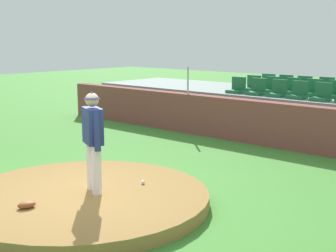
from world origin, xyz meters
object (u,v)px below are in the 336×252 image
at_px(stadium_chair_10, 336,92).
at_px(stadium_chair_7, 271,87).
at_px(fielding_glove, 27,205).
at_px(stadium_chair_4, 322,95).
at_px(stadium_chair_14, 303,87).
at_px(stadium_chair_15, 325,88).
at_px(stadium_chair_6, 252,86).
at_px(stadium_chair_9, 313,91).
at_px(stadium_chair_12, 267,84).
at_px(stadium_chair_0, 237,88).
at_px(stadium_chair_3, 298,93).
at_px(baseball, 143,182).
at_px(stadium_chair_8, 292,89).
at_px(stadium_chair_13, 284,85).
at_px(stadium_chair_2, 278,91).
at_px(stadium_chair_1, 257,90).
at_px(pitcher, 93,134).

bearing_deg(stadium_chair_10, stadium_chair_7, 0.09).
relative_size(fielding_glove, stadium_chair_4, 0.60).
bearing_deg(stadium_chair_10, stadium_chair_14, -30.91).
bearing_deg(stadium_chair_15, fielding_glove, 87.74).
distance_m(stadium_chair_4, stadium_chair_6, 2.95).
bearing_deg(stadium_chair_15, stadium_chair_10, 127.99).
height_order(stadium_chair_4, stadium_chair_9, same).
distance_m(fielding_glove, stadium_chair_15, 10.49).
xyz_separation_m(stadium_chair_6, stadium_chair_12, (0.03, 0.89, 0.00)).
height_order(stadium_chair_0, stadium_chair_3, same).
height_order(baseball, fielding_glove, fielding_glove).
bearing_deg(stadium_chair_12, stadium_chair_8, 147.57).
height_order(baseball, stadium_chair_0, stadium_chair_0).
height_order(fielding_glove, stadium_chair_14, stadium_chair_14).
bearing_deg(stadium_chair_0, fielding_glove, 101.20).
xyz_separation_m(stadium_chair_13, stadium_chair_15, (1.41, 0.01, 0.00)).
distance_m(baseball, stadium_chair_13, 8.43).
xyz_separation_m(fielding_glove, stadium_chair_7, (-0.99, 9.50, 1.12)).
bearing_deg(stadium_chair_12, stadium_chair_2, 128.44).
relative_size(stadium_chair_8, stadium_chair_9, 1.00).
bearing_deg(stadium_chair_7, stadium_chair_14, -128.18).
distance_m(baseball, stadium_chair_9, 7.42).
height_order(stadium_chair_1, stadium_chair_6, same).
xyz_separation_m(stadium_chair_12, stadium_chair_13, (0.67, -0.01, 0.00)).
relative_size(stadium_chair_2, stadium_chair_12, 1.00).
relative_size(pitcher, baseball, 24.60).
xyz_separation_m(stadium_chair_0, stadium_chair_12, (0.05, 1.76, 0.00)).
bearing_deg(stadium_chair_7, stadium_chair_6, -2.81).
distance_m(stadium_chair_3, stadium_chair_8, 1.12).
distance_m(stadium_chair_0, stadium_chair_3, 2.11).
distance_m(stadium_chair_6, stadium_chair_12, 0.89).
xyz_separation_m(stadium_chair_8, stadium_chair_15, (0.68, 0.89, 0.00)).
distance_m(fielding_glove, stadium_chair_6, 9.75).
bearing_deg(baseball, stadium_chair_9, 90.58).
height_order(pitcher, stadium_chair_8, pitcher).
distance_m(stadium_chair_0, stadium_chair_10, 2.97).
bearing_deg(stadium_chair_13, stadium_chair_2, 112.52).
height_order(stadium_chair_14, stadium_chair_15, same).
distance_m(fielding_glove, stadium_chair_0, 8.90).
bearing_deg(stadium_chair_2, stadium_chair_7, -49.58).
bearing_deg(stadium_chair_2, pitcher, 93.34).
height_order(pitcher, stadium_chair_0, pitcher).
bearing_deg(stadium_chair_13, fielding_glove, 95.47).
xyz_separation_m(stadium_chair_1, stadium_chair_6, (-0.73, 0.89, 0.00)).
xyz_separation_m(pitcher, stadium_chair_9, (0.27, 8.23, 0.12)).
distance_m(pitcher, stadium_chair_0, 7.60).
height_order(stadium_chair_3, stadium_chair_6, same).
bearing_deg(stadium_chair_1, stadium_chair_3, 179.46).
bearing_deg(stadium_chair_1, baseball, 102.86).
height_order(stadium_chair_1, stadium_chair_2, same).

